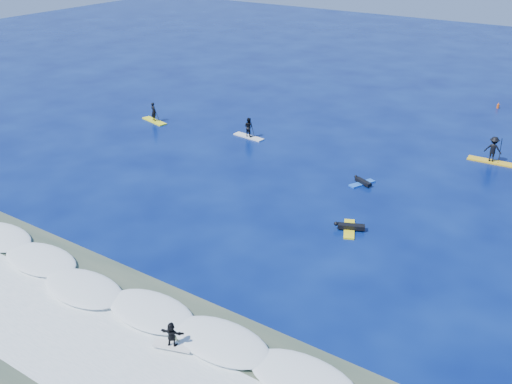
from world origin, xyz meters
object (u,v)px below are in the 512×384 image
Objects in this scene: sup_paddler_left at (154,115)px; prone_paddler_far at (362,182)px; marker_buoy at (498,106)px; sup_paddler_center at (249,129)px; sup_paddler_right at (493,151)px; prone_paddler_near at (350,227)px; wave_surfer at (172,336)px.

sup_paddler_left is 1.48× the size of prone_paddler_far.
sup_paddler_left reaches higher than prone_paddler_far.
sup_paddler_center is at bearing -127.72° from marker_buoy.
sup_paddler_left is at bearing -166.09° from sup_paddler_center.
sup_paddler_right is 15.94m from prone_paddler_near.
prone_paddler_near is at bearing -93.17° from marker_buoy.
prone_paddler_near is 1.32× the size of wave_surfer.
wave_surfer is at bearing 148.01° from prone_paddler_near.
prone_paddler_far is at bearing 8.87° from sup_paddler_left.
marker_buoy reaches higher than prone_paddler_far.
wave_surfer is at bearing -31.76° from sup_paddler_left.
sup_paddler_left is 1.69× the size of wave_surfer.
wave_surfer is at bearing -105.54° from sup_paddler_right.
prone_paddler_near is 29.49m from marker_buoy.
marker_buoy is (24.77, 21.35, -0.39)m from sup_paddler_left.
prone_paddler_far is at bearing 71.64° from wave_surfer.
sup_paddler_left is 1.28× the size of prone_paddler_near.
sup_paddler_center is 12.21m from prone_paddler_far.
prone_paddler_far is at bearing -98.97° from marker_buoy.
prone_paddler_far is 23.45m from marker_buoy.
prone_paddler_near is 13.76m from wave_surfer.
sup_paddler_right is (27.52, 7.20, 0.28)m from sup_paddler_left.
sup_paddler_right reaches higher than prone_paddler_far.
sup_paddler_right is 1.91× the size of wave_surfer.
sup_paddler_center reaches higher than marker_buoy.
marker_buoy is (3.44, 43.08, -0.47)m from wave_surfer.
marker_buoy is (15.42, 19.93, -0.48)m from sup_paddler_center.
prone_paddler_far is at bearing -128.88° from sup_paddler_right.
sup_paddler_left is at bearing -139.24° from marker_buoy.
prone_paddler_far is 3.52× the size of marker_buoy.
prone_paddler_far is (-6.41, -9.02, -0.77)m from sup_paddler_right.
sup_paddler_right is at bearing -78.97° from marker_buoy.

